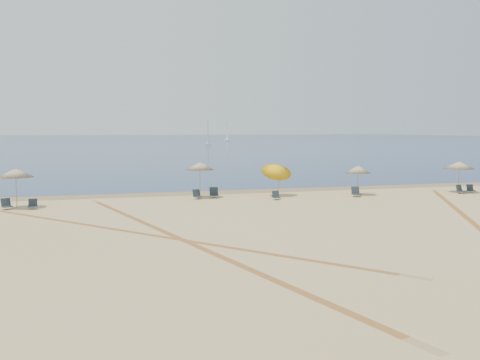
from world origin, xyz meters
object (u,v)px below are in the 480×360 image
(chair_7, at_px, (356,192))
(umbrella_5, at_px, (459,165))
(umbrella_1, at_px, (16,173))
(umbrella_4, at_px, (358,169))
(chair_9, at_px, (471,189))
(sailboat_1, at_px, (208,137))
(chair_2, at_px, (6,204))
(chair_3, at_px, (33,205))
(chair_4, at_px, (197,195))
(chair_8, at_px, (460,190))
(umbrella_2, at_px, (200,166))
(chair_6, at_px, (276,196))
(umbrella_3, at_px, (277,169))
(sailboat_0, at_px, (227,135))
(chair_5, at_px, (214,193))

(chair_7, bearing_deg, umbrella_5, 10.20)
(umbrella_1, relative_size, umbrella_4, 1.13)
(umbrella_5, xyz_separation_m, chair_7, (-8.89, -0.19, -1.80))
(chair_9, height_order, sailboat_1, sailboat_1)
(chair_2, bearing_deg, chair_3, -35.65)
(chair_7, bearing_deg, sailboat_1, 91.73)
(chair_2, distance_m, chair_4, 12.30)
(chair_8, height_order, chair_9, chair_8)
(umbrella_2, xyz_separation_m, chair_4, (-0.32, -0.59, -1.99))
(umbrella_2, bearing_deg, sailboat_1, 77.51)
(umbrella_5, distance_m, chair_2, 32.52)
(umbrella_2, relative_size, chair_6, 4.29)
(umbrella_4, bearing_deg, chair_6, -172.87)
(umbrella_2, distance_m, umbrella_3, 5.64)
(chair_3, xyz_separation_m, chair_7, (22.04, 0.06, 0.04))
(chair_6, xyz_separation_m, sailboat_0, (39.72, 170.17, 2.13))
(chair_6, relative_size, sailboat_0, 0.08)
(umbrella_3, bearing_deg, chair_6, -111.01)
(umbrella_1, xyz_separation_m, chair_3, (0.99, -0.71, -1.92))
(chair_5, bearing_deg, umbrella_3, 2.27)
(chair_7, bearing_deg, umbrella_4, 64.98)
(umbrella_4, xyz_separation_m, chair_9, (9.07, -1.14, -1.63))
(umbrella_2, relative_size, chair_5, 3.34)
(umbrella_5, distance_m, chair_8, 1.98)
(umbrella_5, bearing_deg, umbrella_3, 173.40)
(umbrella_2, height_order, chair_6, umbrella_2)
(umbrella_1, distance_m, umbrella_2, 12.11)
(chair_6, bearing_deg, umbrella_5, 4.00)
(umbrella_5, relative_size, sailboat_1, 0.31)
(chair_4, bearing_deg, umbrella_2, 44.73)
(umbrella_2, bearing_deg, umbrella_1, -171.42)
(umbrella_4, bearing_deg, chair_4, 175.42)
(chair_5, relative_size, chair_8, 1.07)
(umbrella_5, height_order, chair_4, umbrella_5)
(chair_3, xyz_separation_m, chair_4, (10.66, 1.92, 0.02))
(umbrella_2, height_order, chair_5, umbrella_2)
(umbrella_3, xyz_separation_m, chair_4, (-5.92, 0.01, -1.72))
(umbrella_3, relative_size, umbrella_4, 1.24)
(chair_9, height_order, sailboat_0, sailboat_0)
(umbrella_2, distance_m, chair_4, 2.10)
(chair_4, bearing_deg, chair_8, -23.45)
(sailboat_0, relative_size, sailboat_1, 1.00)
(chair_8, bearing_deg, umbrella_3, 159.41)
(umbrella_3, distance_m, chair_2, 18.27)
(umbrella_4, relative_size, chair_6, 3.69)
(chair_3, xyz_separation_m, chair_6, (15.90, 0.12, -0.01))
(chair_4, height_order, chair_5, chair_5)
(umbrella_3, xyz_separation_m, chair_8, (14.00, -2.34, -1.71))
(umbrella_4, relative_size, umbrella_5, 0.92)
(umbrella_4, xyz_separation_m, chair_5, (-10.68, 1.35, -1.59))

